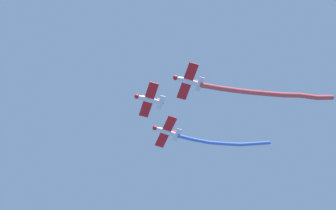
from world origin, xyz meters
TOP-DOWN VIEW (x-y plane):
  - airplane_lead at (-2.84, -2.72)m, footprint 7.42×5.74m
  - airplane_left_wing at (-5.94, -9.95)m, footprint 7.42×5.74m
  - smoke_trail_left_wing at (-1.13, -24.42)m, footprint 7.92×25.19m
  - airplane_right_wing at (4.66, -5.06)m, footprint 7.30×5.69m
  - smoke_trail_right_wing at (8.57, -16.02)m, footprint 4.99×18.11m

SIDE VIEW (x-z plane):
  - airplane_lead at x=-2.84m, z-range 68.20..70.05m
  - airplane_left_wing at x=-5.94m, z-range 68.20..70.05m
  - airplane_right_wing at x=4.66m, z-range 68.50..70.35m
  - smoke_trail_right_wing at x=8.57m, z-range 68.87..70.92m
  - smoke_trail_left_wing at x=-1.13m, z-range 68.66..73.01m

